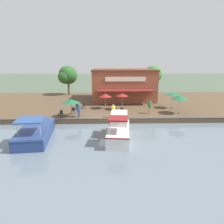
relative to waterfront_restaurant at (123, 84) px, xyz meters
The scene contains 21 objects.
ground_plane 14.36m from the waterfront_restaurant, 11.53° to the right, with size 220.00×220.00×0.00m, color #4C5B47.
quay_deck 4.94m from the waterfront_restaurant, 46.19° to the right, with size 22.00×56.00×0.60m, color brown.
quay_edge_fender 14.13m from the waterfront_restaurant, 11.62° to the right, with size 0.20×50.40×0.10m, color #2D2D33.
waterfront_restaurant is the anchor object (origin of this frame).
patio_umbrella_by_entrance 12.78m from the waterfront_restaurant, 31.47° to the left, with size 2.27×2.27×2.55m.
patio_umbrella_back_row 8.58m from the waterfront_restaurant, ahead, with size 1.77×1.77×2.41m.
patio_umbrella_mid_patio_left 14.35m from the waterfront_restaurant, 31.88° to the right, with size 2.29×2.29×2.27m.
patio_umbrella_far_corner 8.43m from the waterfront_restaurant, 22.86° to the right, with size 1.86×1.86×2.27m.
patio_umbrella_near_quay_edge 10.28m from the waterfront_restaurant, 41.43° to the left, with size 2.03×2.03×2.44m.
cafe_chair_mid_patio 10.28m from the waterfront_restaurant, 41.02° to the right, with size 0.55×0.55×0.85m.
cafe_chair_far_corner_seat 13.34m from the waterfront_restaurant, 35.53° to the right, with size 0.48×0.48×0.85m.
cafe_chair_under_first_umbrella 11.42m from the waterfront_restaurant, 41.55° to the right, with size 0.48×0.48×0.85m.
cafe_chair_back_row_seat 15.25m from the waterfront_restaurant, 36.37° to the right, with size 0.58×0.58×0.85m.
cafe_chair_beside_entrance 11.21m from the waterfront_restaurant, ahead, with size 0.58×0.58×0.85m.
person_near_entrance 14.23m from the waterfront_restaurant, 27.91° to the right, with size 0.49×0.49×1.73m.
person_at_quay_edge 11.31m from the waterfront_restaurant, 13.89° to the left, with size 0.51×0.51×1.82m.
person_mid_patio 13.16m from the waterfront_restaurant, 10.03° to the right, with size 0.48×0.48×1.70m.
motorboat_mid_row 18.31m from the waterfront_restaurant, ahead, with size 6.75×2.64×2.54m.
motorboat_fourth_along 20.43m from the waterfront_restaurant, 30.04° to the right, with size 8.13×3.50×2.41m.
tree_downstream_bank 7.08m from the waterfront_restaurant, 116.43° to the left, with size 3.62×3.45×6.14m.
tree_behind_restaurant 12.63m from the waterfront_restaurant, 116.21° to the right, with size 4.07×3.88×6.09m.
Camera 1 is at (23.22, -0.35, 7.37)m, focal length 32.00 mm.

